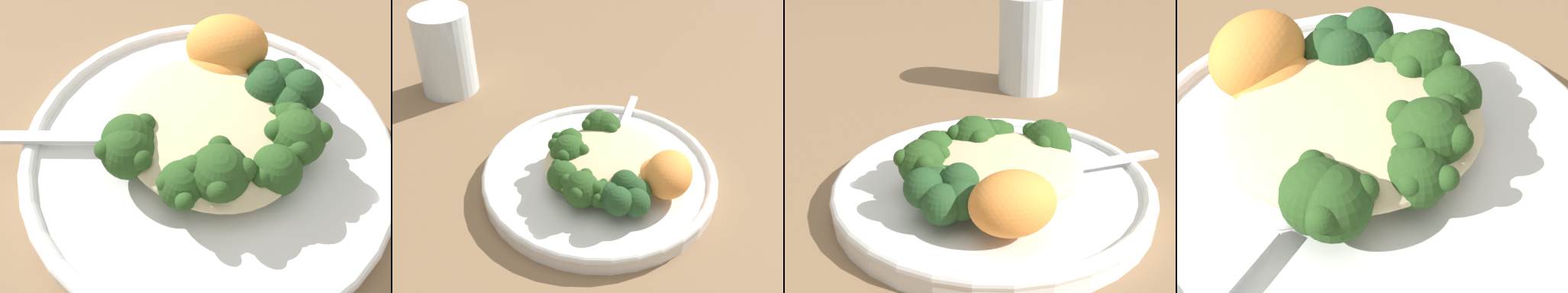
{
  "view_description": "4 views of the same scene",
  "coord_description": "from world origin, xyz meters",
  "views": [
    {
      "loc": [
        -0.14,
        0.17,
        0.32
      ],
      "look_at": [
        0.02,
        0.03,
        0.03
      ],
      "focal_mm": 50.0,
      "sensor_mm": 36.0,
      "label": 1
    },
    {
      "loc": [
        -0.2,
        -0.38,
        0.41
      ],
      "look_at": [
        0.01,
        0.03,
        0.04
      ],
      "focal_mm": 50.0,
      "sensor_mm": 36.0,
      "label": 2
    },
    {
      "loc": [
        0.2,
        -0.32,
        0.23
      ],
      "look_at": [
        0.01,
        0.01,
        0.05
      ],
      "focal_mm": 50.0,
      "sensor_mm": 36.0,
      "label": 3
    },
    {
      "loc": [
        0.06,
        0.25,
        0.27
      ],
      "look_at": [
        0.02,
        0.03,
        0.04
      ],
      "focal_mm": 60.0,
      "sensor_mm": 36.0,
      "label": 4
    }
  ],
  "objects": [
    {
      "name": "broccoli_stalk_0",
      "position": [
        0.04,
        0.05,
        0.04
      ],
      "size": [
        0.04,
        0.1,
        0.04
      ],
      "rotation": [
        0.0,
        0.0,
        1.35
      ],
      "color": "#9EBC66",
      "rests_on": "plate"
    },
    {
      "name": "sweet_potato_chunk_0",
      "position": [
        0.06,
        -0.04,
        0.04
      ],
      "size": [
        0.08,
        0.08,
        0.04
      ],
      "primitive_type": "ellipsoid",
      "rotation": [
        0.0,
        0.0,
        0.8
      ],
      "color": "orange",
      "rests_on": "plate"
    },
    {
      "name": "broccoli_stalk_3",
      "position": [
        -0.0,
        0.03,
        0.04
      ],
      "size": [
        0.09,
        0.08,
        0.04
      ],
      "rotation": [
        0.0,
        0.0,
        2.44
      ],
      "color": "#9EBC66",
      "rests_on": "plate"
    },
    {
      "name": "kale_tuft",
      "position": [
        0.01,
        -0.05,
        0.04
      ],
      "size": [
        0.05,
        0.05,
        0.04
      ],
      "color": "#234723",
      "rests_on": "plate"
    },
    {
      "name": "ground_plane",
      "position": [
        0.0,
        0.0,
        0.0
      ],
      "size": [
        4.0,
        4.0,
        0.0
      ],
      "primitive_type": "plane",
      "color": "#846647"
    },
    {
      "name": "broccoli_stalk_4",
      "position": [
        -0.02,
        0.01,
        0.04
      ],
      "size": [
        0.09,
        0.04,
        0.03
      ],
      "rotation": [
        0.0,
        0.0,
        3.02
      ],
      "color": "#9EBC66",
      "rests_on": "plate"
    },
    {
      "name": "quinoa_mound",
      "position": [
        0.02,
        0.02,
        0.04
      ],
      "size": [
        0.14,
        0.12,
        0.03
      ],
      "primitive_type": "ellipsoid",
      "color": "beige",
      "rests_on": "plate"
    },
    {
      "name": "broccoli_stalk_2",
      "position": [
        0.0,
        0.04,
        0.04
      ],
      "size": [
        0.07,
        0.09,
        0.03
      ],
      "rotation": [
        0.0,
        0.0,
        2.13
      ],
      "color": "#9EBC66",
      "rests_on": "plate"
    },
    {
      "name": "broccoli_stalk_6",
      "position": [
        0.0,
        -0.02,
        0.03
      ],
      "size": [
        0.07,
        0.06,
        0.03
      ],
      "rotation": [
        0.0,
        0.0,
        3.77
      ],
      "color": "#9EBC66",
      "rests_on": "plate"
    },
    {
      "name": "spoon",
      "position": [
        0.07,
        0.06,
        0.03
      ],
      "size": [
        0.09,
        0.1,
        0.01
      ],
      "rotation": [
        0.0,
        0.0,
        0.83
      ],
      "color": "silver",
      "rests_on": "plate"
    },
    {
      "name": "plate",
      "position": [
        0.02,
        0.02,
        0.01
      ],
      "size": [
        0.26,
        0.26,
        0.02
      ],
      "color": "white",
      "rests_on": "ground_plane"
    },
    {
      "name": "broccoli_stalk_5",
      "position": [
        -0.01,
        -0.02,
        0.04
      ],
      "size": [
        0.1,
        0.05,
        0.04
      ],
      "rotation": [
        0.0,
        0.0,
        3.47
      ],
      "color": "#9EBC66",
      "rests_on": "plate"
    },
    {
      "name": "broccoli_stalk_1",
      "position": [
        0.04,
        0.05,
        0.04
      ],
      "size": [
        0.04,
        0.12,
        0.04
      ],
      "rotation": [
        0.0,
        0.0,
        1.46
      ],
      "color": "#9EBC66",
      "rests_on": "plate"
    },
    {
      "name": "sweet_potato_chunk_1",
      "position": [
        0.06,
        -0.03,
        0.04
      ],
      "size": [
        0.05,
        0.04,
        0.03
      ],
      "primitive_type": "ellipsoid",
      "rotation": [
        0.0,
        0.0,
        3.27
      ],
      "color": "orange",
      "rests_on": "plate"
    }
  ]
}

